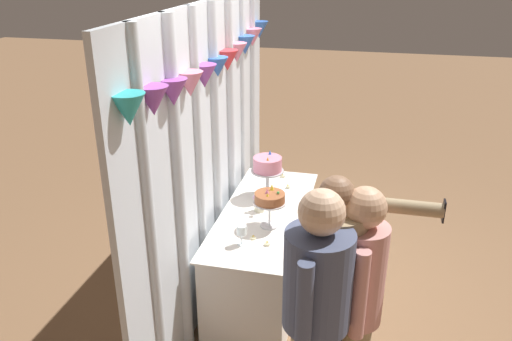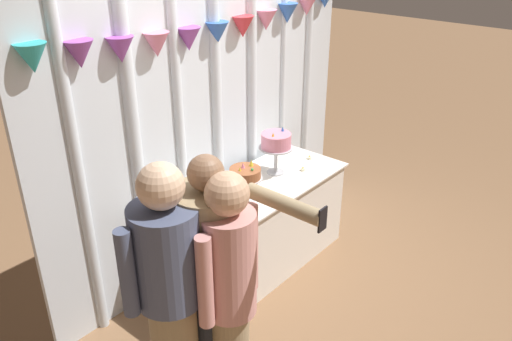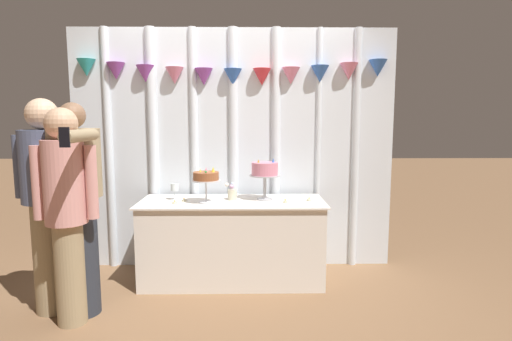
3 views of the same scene
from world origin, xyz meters
TOP-DOWN VIEW (x-y plane):
  - ground_plane at (0.00, 0.00)m, footprint 24.00×24.00m
  - draped_curtain at (-0.03, 0.52)m, footprint 3.24×0.18m
  - cake_table at (0.00, 0.10)m, footprint 1.71×0.67m
  - cake_display_nearleft at (-0.23, 0.01)m, footprint 0.25×0.25m
  - cake_display_nearright at (0.30, 0.14)m, footprint 0.28×0.28m
  - wine_glass at (-0.54, 0.15)m, footprint 0.07×0.07m
  - flower_vase at (-0.00, 0.14)m, footprint 0.12×0.10m
  - tealight_far_left at (-0.51, -0.03)m, footprint 0.04×0.04m
  - tealight_near_left at (-0.44, 0.09)m, footprint 0.04×0.04m
  - tealight_near_right at (0.48, -0.01)m, footprint 0.04×0.04m
  - tealight_far_right at (0.71, 0.08)m, footprint 0.05×0.05m
  - guest_man_dark_suit at (-1.40, -0.49)m, footprint 0.52×0.42m
  - guest_girl_blue_dress at (-1.15, -0.55)m, footprint 0.52×0.84m
  - guest_man_pink_jacket at (-1.17, -0.70)m, footprint 0.46×0.31m

SIDE VIEW (x-z plane):
  - ground_plane at x=0.00m, z-range 0.00..0.00m
  - cake_table at x=0.00m, z-range 0.00..0.77m
  - tealight_near_left at x=-0.44m, z-range 0.76..0.79m
  - tealight_far_right at x=0.71m, z-range 0.76..0.80m
  - tealight_far_left at x=-0.51m, z-range 0.76..0.80m
  - tealight_near_right at x=0.48m, z-range 0.76..0.80m
  - flower_vase at x=0.00m, z-range 0.75..0.92m
  - wine_glass at x=-0.54m, z-range 0.80..0.96m
  - guest_girl_blue_dress at x=-1.15m, z-range 0.07..1.72m
  - guest_man_pink_jacket at x=-1.17m, z-range 0.09..1.70m
  - guest_man_dark_suit at x=-1.40m, z-range 0.08..1.75m
  - cake_display_nearleft at x=-0.23m, z-range 0.83..1.16m
  - cake_display_nearright at x=0.30m, z-range 0.85..1.24m
  - draped_curtain at x=-0.03m, z-range 0.09..2.50m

